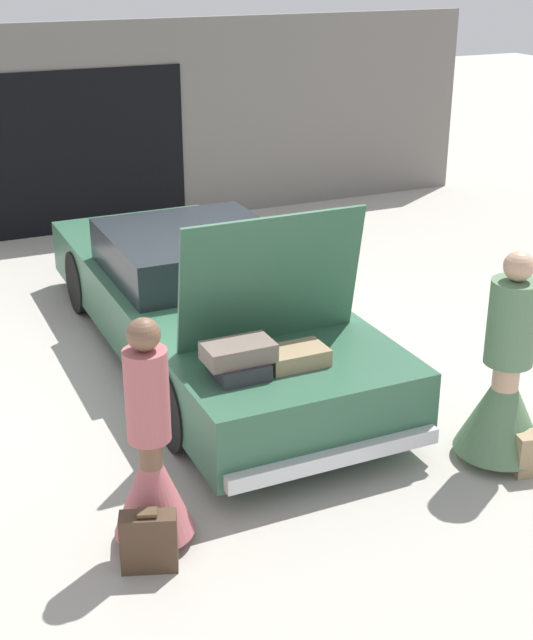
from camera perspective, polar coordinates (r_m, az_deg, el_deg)
ground_plane at (r=8.78m, az=-3.86°, el=-2.14°), size 40.00×40.00×0.00m
garage_wall_back at (r=12.58m, az=-11.70°, el=11.82°), size 12.00×0.14×2.80m
car at (r=8.57m, az=-4.01°, el=1.21°), size 1.85×5.26×1.82m
person_left at (r=5.91m, az=-7.39°, el=-9.23°), size 0.54×0.54×1.62m
person_right at (r=7.00m, az=14.99°, el=-4.29°), size 0.70×0.70×1.70m
suitcase_beside_left_person at (r=5.88m, az=-7.54°, el=-13.87°), size 0.39×0.26×0.44m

